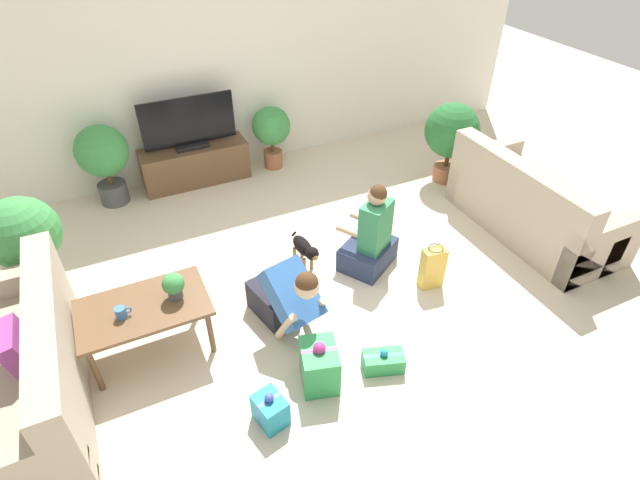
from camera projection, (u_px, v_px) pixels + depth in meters
ground_plane at (317, 287)px, 4.63m from camera, size 16.00×16.00×0.00m
wall_back at (219, 63)px, 5.73m from camera, size 8.40×0.06×2.60m
sofa_left at (18, 379)px, 3.45m from camera, size 0.89×1.79×0.85m
sofa_right at (533, 207)px, 5.16m from camera, size 0.89×1.79×0.85m
coffee_table at (144, 311)px, 3.81m from camera, size 0.98×0.60×0.47m
tv_console at (196, 164)px, 6.02m from camera, size 1.25×0.39×0.46m
tv at (189, 126)px, 5.71m from camera, size 1.07×0.20×0.61m
potted_plant_corner_left at (24, 238)px, 4.20m from camera, size 0.62×0.62×0.99m
potted_plant_back_right at (271, 129)px, 6.14m from camera, size 0.47×0.47×0.80m
potted_plant_back_left at (103, 156)px, 5.43m from camera, size 0.56×0.56×0.93m
potted_plant_corner_right at (452, 133)px, 5.81m from camera, size 0.63×0.63×0.97m
person_kneeling at (286, 297)px, 4.04m from camera, size 0.48×0.83×0.79m
person_sitting at (371, 239)px, 4.69m from camera, size 0.65×0.62×0.91m
dog at (305, 249)px, 4.73m from camera, size 0.16×0.49×0.32m
gift_box_a at (383, 361)px, 3.85m from camera, size 0.35×0.27×0.20m
gift_box_b at (319, 365)px, 3.69m from camera, size 0.34×0.39×0.42m
gift_box_c at (270, 410)px, 3.46m from camera, size 0.23×0.27×0.29m
gift_bag_a at (432, 268)px, 4.53m from camera, size 0.23×0.15×0.44m
mug at (121, 313)px, 3.66m from camera, size 0.12×0.08×0.09m
tabletop_plant at (173, 285)px, 3.78m from camera, size 0.17×0.17×0.22m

